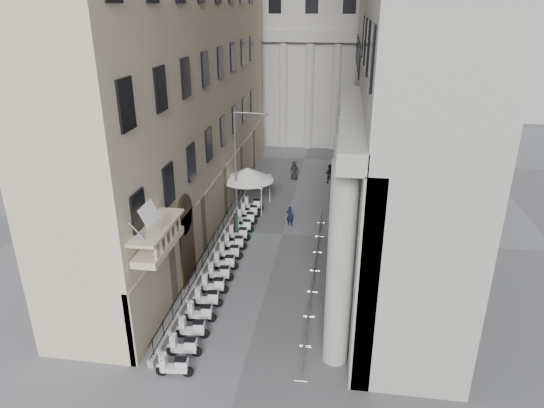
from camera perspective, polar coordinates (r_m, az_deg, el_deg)
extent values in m
cube|color=#A5A29C|center=(61.20, 5.04, 21.58)|extent=(22.00, 10.00, 30.00)
cylinder|color=silver|center=(39.58, -5.49, 0.59)|extent=(0.06, 0.06, 2.37)
cylinder|color=silver|center=(39.00, -1.19, 0.35)|extent=(0.06, 0.06, 2.37)
cylinder|color=silver|center=(42.31, -4.54, 2.09)|extent=(0.06, 0.06, 2.37)
cylinder|color=silver|center=(41.77, -0.51, 1.88)|extent=(0.06, 0.06, 2.37)
cube|color=silver|center=(40.20, -2.97, 2.90)|extent=(3.23, 3.23, 0.13)
cone|color=silver|center=(40.03, -2.98, 3.62)|extent=(4.30, 4.30, 1.08)
cylinder|color=gray|center=(38.46, -4.31, 4.66)|extent=(0.16, 0.16, 8.28)
cylinder|color=gray|center=(37.05, -2.63, 10.64)|extent=(2.49, 0.34, 0.12)
cube|color=gray|center=(36.76, -0.90, 10.48)|extent=(0.54, 0.27, 0.16)
cube|color=black|center=(35.66, -4.25, -2.55)|extent=(0.51, 0.80, 1.64)
cube|color=#19E54C|center=(35.61, -4.05, -2.26)|extent=(0.25, 0.56, 0.91)
imported|color=#0E0D35|center=(37.21, 2.13, -1.43)|extent=(0.69, 0.58, 1.60)
imported|color=black|center=(46.49, 6.76, 3.57)|extent=(0.96, 0.78, 1.86)
imported|color=black|center=(47.19, 2.63, 3.96)|extent=(0.91, 0.62, 1.81)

